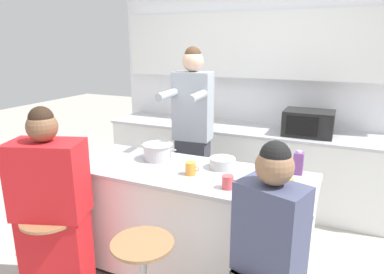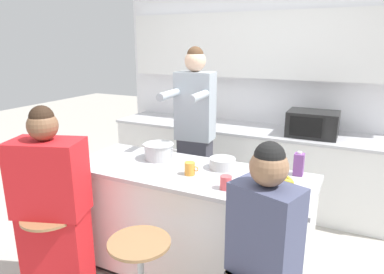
# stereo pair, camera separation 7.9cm
# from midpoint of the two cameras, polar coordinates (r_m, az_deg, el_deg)

# --- Properties ---
(ground_plane) EXTENTS (16.00, 16.00, 0.00)m
(ground_plane) POSITION_cam_midpoint_polar(r_m,az_deg,el_deg) (3.08, -1.39, -21.55)
(ground_plane) COLOR #B2ADA3
(wall_back) EXTENTS (3.62, 0.22, 2.70)m
(wall_back) POSITION_cam_midpoint_polar(r_m,az_deg,el_deg) (4.28, 9.88, 11.03)
(wall_back) COLOR white
(wall_back) RESTS_ON ground_plane
(back_counter) EXTENTS (3.36, 0.68, 0.89)m
(back_counter) POSITION_cam_midpoint_polar(r_m,az_deg,el_deg) (4.20, 8.06, -4.35)
(back_counter) COLOR white
(back_counter) RESTS_ON ground_plane
(kitchen_island) EXTENTS (1.90, 0.72, 0.90)m
(kitchen_island) POSITION_cam_midpoint_polar(r_m,az_deg,el_deg) (2.83, -1.45, -14.11)
(kitchen_island) COLOR black
(kitchen_island) RESTS_ON ground_plane
(bar_stool_leftmost) EXTENTS (0.39, 0.39, 0.67)m
(bar_stool_leftmost) POSITION_cam_midpoint_polar(r_m,az_deg,el_deg) (2.81, -22.86, -17.51)
(bar_stool_leftmost) COLOR #997047
(bar_stool_leftmost) RESTS_ON ground_plane
(person_cooking) EXTENTS (0.40, 0.60, 1.82)m
(person_cooking) POSITION_cam_midpoint_polar(r_m,az_deg,el_deg) (3.33, -0.58, -0.79)
(person_cooking) COLOR #383842
(person_cooking) RESTS_ON ground_plane
(person_wrapped_blanket) EXTENTS (0.56, 0.43, 1.45)m
(person_wrapped_blanket) POSITION_cam_midpoint_polar(r_m,az_deg,el_deg) (2.69, -23.06, -11.56)
(person_wrapped_blanket) COLOR red
(person_wrapped_blanket) RESTS_ON ground_plane
(cooking_pot) EXTENTS (0.34, 0.26, 0.13)m
(cooking_pot) POSITION_cam_midpoint_polar(r_m,az_deg,el_deg) (2.88, -6.48, -2.45)
(cooking_pot) COLOR #B7BABC
(cooking_pot) RESTS_ON kitchen_island
(fruit_bowl) EXTENTS (0.20, 0.20, 0.08)m
(fruit_bowl) POSITION_cam_midpoint_polar(r_m,az_deg,el_deg) (2.68, 4.23, -4.34)
(fruit_bowl) COLOR #B7BABC
(fruit_bowl) RESTS_ON kitchen_island
(coffee_cup_near) EXTENTS (0.11, 0.08, 0.10)m
(coffee_cup_near) POSITION_cam_midpoint_polar(r_m,az_deg,el_deg) (2.54, -1.15, -5.28)
(coffee_cup_near) COLOR orange
(coffee_cup_near) RESTS_ON kitchen_island
(coffee_cup_far) EXTENTS (0.11, 0.08, 0.09)m
(coffee_cup_far) POSITION_cam_midpoint_polar(r_m,az_deg,el_deg) (2.32, 5.01, -7.50)
(coffee_cup_far) COLOR #DB4C51
(coffee_cup_far) RESTS_ON kitchen_island
(banana_bunch) EXTENTS (0.14, 0.10, 0.04)m
(banana_bunch) POSITION_cam_midpoint_polar(r_m,az_deg,el_deg) (2.52, 14.60, -6.66)
(banana_bunch) COLOR yellow
(banana_bunch) RESTS_ON kitchen_island
(juice_carton) EXTENTS (0.07, 0.07, 0.18)m
(juice_carton) POSITION_cam_midpoint_polar(r_m,az_deg,el_deg) (2.65, 16.49, -4.18)
(juice_carton) COLOR #7A428E
(juice_carton) RESTS_ON kitchen_island
(microwave) EXTENTS (0.51, 0.38, 0.27)m
(microwave) POSITION_cam_midpoint_polar(r_m,az_deg,el_deg) (3.87, 18.27, 2.24)
(microwave) COLOR black
(microwave) RESTS_ON back_counter
(potted_plant) EXTENTS (0.16, 0.16, 0.23)m
(potted_plant) POSITION_cam_midpoint_polar(r_m,az_deg,el_deg) (4.26, 0.08, 3.98)
(potted_plant) COLOR #A86042
(potted_plant) RESTS_ON back_counter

